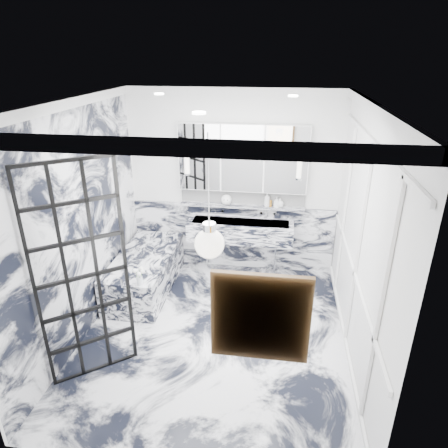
% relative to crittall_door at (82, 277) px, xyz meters
% --- Properties ---
extents(floor, '(3.60, 3.60, 0.00)m').
position_rel_crittall_door_xyz_m(floor, '(1.19, 0.78, -1.19)').
color(floor, silver).
rests_on(floor, ground).
extents(ceiling, '(3.60, 3.60, 0.00)m').
position_rel_crittall_door_xyz_m(ceiling, '(1.19, 0.78, 1.61)').
color(ceiling, white).
rests_on(ceiling, wall_back).
extents(wall_back, '(3.60, 0.00, 3.60)m').
position_rel_crittall_door_xyz_m(wall_back, '(1.19, 2.58, 0.21)').
color(wall_back, white).
rests_on(wall_back, floor).
extents(wall_front, '(3.60, 0.00, 3.60)m').
position_rel_crittall_door_xyz_m(wall_front, '(1.19, -1.02, 0.21)').
color(wall_front, white).
rests_on(wall_front, floor).
extents(wall_left, '(0.00, 3.60, 3.60)m').
position_rel_crittall_door_xyz_m(wall_left, '(-0.41, 0.78, 0.21)').
color(wall_left, white).
rests_on(wall_left, floor).
extents(wall_right, '(0.00, 3.60, 3.60)m').
position_rel_crittall_door_xyz_m(wall_right, '(2.79, 0.78, 0.21)').
color(wall_right, white).
rests_on(wall_right, floor).
extents(marble_clad_back, '(3.18, 0.05, 1.05)m').
position_rel_crittall_door_xyz_m(marble_clad_back, '(1.19, 2.56, -0.66)').
color(marble_clad_back, silver).
rests_on(marble_clad_back, floor).
extents(marble_clad_left, '(0.02, 3.56, 2.68)m').
position_rel_crittall_door_xyz_m(marble_clad_left, '(-0.39, 0.78, 0.15)').
color(marble_clad_left, silver).
rests_on(marble_clad_left, floor).
extents(panel_molding, '(0.03, 3.40, 2.30)m').
position_rel_crittall_door_xyz_m(panel_molding, '(2.77, 0.78, 0.11)').
color(panel_molding, white).
rests_on(panel_molding, floor).
extents(soap_bottle_a, '(0.10, 0.10, 0.23)m').
position_rel_crittall_door_xyz_m(soap_bottle_a, '(1.72, 2.49, 0.02)').
color(soap_bottle_a, '#8C5919').
rests_on(soap_bottle_a, ledge).
extents(soap_bottle_b, '(0.08, 0.08, 0.16)m').
position_rel_crittall_door_xyz_m(soap_bottle_b, '(1.87, 2.49, -0.02)').
color(soap_bottle_b, '#4C4C51').
rests_on(soap_bottle_b, ledge).
extents(soap_bottle_c, '(0.13, 0.13, 0.14)m').
position_rel_crittall_door_xyz_m(soap_bottle_c, '(1.92, 2.49, -0.02)').
color(soap_bottle_c, silver).
rests_on(soap_bottle_c, ledge).
extents(face_pot, '(0.17, 0.17, 0.17)m').
position_rel_crittall_door_xyz_m(face_pot, '(1.10, 2.49, -0.02)').
color(face_pot, white).
rests_on(face_pot, ledge).
extents(amber_bottle, '(0.04, 0.04, 0.10)m').
position_rel_crittall_door_xyz_m(amber_bottle, '(1.78, 2.49, -0.05)').
color(amber_bottle, '#8C5919').
rests_on(amber_bottle, ledge).
extents(flower_vase, '(0.08, 0.08, 0.12)m').
position_rel_crittall_door_xyz_m(flower_vase, '(0.23, 0.91, -0.58)').
color(flower_vase, silver).
rests_on(flower_vase, bathtub).
extents(crittall_door, '(0.72, 0.57, 2.37)m').
position_rel_crittall_door_xyz_m(crittall_door, '(0.00, 0.00, 0.00)').
color(crittall_door, black).
rests_on(crittall_door, floor).
extents(artwork, '(0.57, 0.05, 0.57)m').
position_rel_crittall_door_xyz_m(artwork, '(1.82, -0.98, 0.43)').
color(artwork, orange).
rests_on(artwork, wall_front).
extents(pendant_light, '(0.23, 0.23, 0.23)m').
position_rel_crittall_door_xyz_m(pendant_light, '(1.39, -0.51, 0.72)').
color(pendant_light, white).
rests_on(pendant_light, ceiling).
extents(trough_sink, '(1.60, 0.45, 0.30)m').
position_rel_crittall_door_xyz_m(trough_sink, '(1.34, 2.34, -0.46)').
color(trough_sink, silver).
rests_on(trough_sink, wall_back).
extents(ledge, '(1.90, 0.14, 0.04)m').
position_rel_crittall_door_xyz_m(ledge, '(1.34, 2.50, -0.12)').
color(ledge, silver).
rests_on(ledge, wall_back).
extents(subway_tile, '(1.90, 0.03, 0.23)m').
position_rel_crittall_door_xyz_m(subway_tile, '(1.34, 2.56, 0.02)').
color(subway_tile, white).
rests_on(subway_tile, wall_back).
extents(mirror_cabinet, '(1.90, 0.16, 1.00)m').
position_rel_crittall_door_xyz_m(mirror_cabinet, '(1.34, 2.51, 0.63)').
color(mirror_cabinet, white).
rests_on(mirror_cabinet, wall_back).
extents(sconce_left, '(0.07, 0.07, 0.40)m').
position_rel_crittall_door_xyz_m(sconce_left, '(0.52, 2.41, 0.59)').
color(sconce_left, white).
rests_on(sconce_left, mirror_cabinet).
extents(sconce_right, '(0.07, 0.07, 0.40)m').
position_rel_crittall_door_xyz_m(sconce_right, '(2.16, 2.41, 0.59)').
color(sconce_right, white).
rests_on(sconce_right, mirror_cabinet).
extents(bathtub, '(0.75, 1.65, 0.55)m').
position_rel_crittall_door_xyz_m(bathtub, '(0.02, 1.68, -0.91)').
color(bathtub, silver).
rests_on(bathtub, floor).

